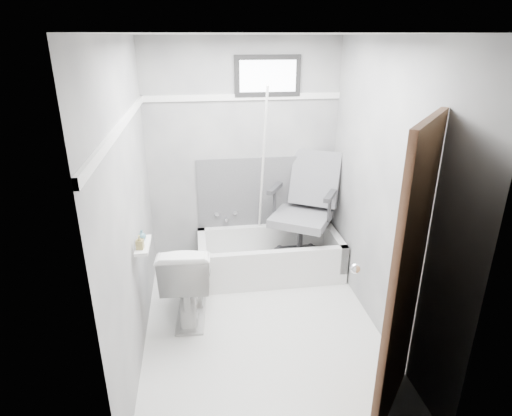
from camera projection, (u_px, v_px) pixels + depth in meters
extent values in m
plane|color=silver|center=(262.00, 328.00, 3.76)|extent=(2.60, 2.60, 0.00)
plane|color=silver|center=(263.00, 34.00, 2.86)|extent=(2.60, 2.60, 0.00)
cube|color=slate|center=(243.00, 157.00, 4.51)|extent=(2.00, 0.02, 2.40)
cube|color=slate|center=(303.00, 294.00, 2.12)|extent=(2.00, 0.02, 2.40)
cube|color=slate|center=(130.00, 208.00, 3.18)|extent=(0.02, 2.60, 2.40)
cube|color=slate|center=(385.00, 195.00, 3.44)|extent=(0.02, 2.60, 2.40)
imported|color=white|center=(188.00, 278.00, 3.81)|extent=(0.49, 0.81, 0.77)
cube|color=#4C4C4F|center=(266.00, 192.00, 4.68)|extent=(1.50, 0.02, 0.78)
cube|color=white|center=(243.00, 97.00, 4.26)|extent=(2.00, 0.02, 0.06)
cube|color=white|center=(122.00, 124.00, 2.95)|extent=(0.02, 2.60, 0.06)
cylinder|color=silver|center=(262.00, 177.00, 4.36)|extent=(0.02, 0.58, 1.88)
cube|color=white|center=(143.00, 245.00, 3.27)|extent=(0.10, 0.32, 0.02)
imported|color=olive|center=(140.00, 242.00, 3.17)|extent=(0.06, 0.06, 0.12)
imported|color=teal|center=(142.00, 235.00, 3.30)|extent=(0.09, 0.09, 0.08)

